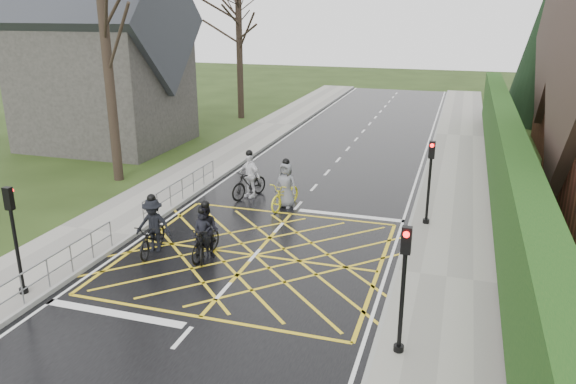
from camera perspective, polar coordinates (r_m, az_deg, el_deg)
The scene contains 20 objects.
ground at distance 18.30m, azimuth -3.41°, elevation -6.44°, with size 120.00×120.00×0.00m, color black.
road at distance 18.30m, azimuth -3.41°, elevation -6.43°, with size 9.00×80.00×0.01m, color black.
sidewalk_right at distance 17.27m, azimuth 15.79°, elevation -8.47°, with size 3.00×80.00×0.15m, color gray.
sidewalk_left at distance 21.02m, azimuth -18.95°, elevation -3.88°, with size 3.00×80.00×0.15m, color gray.
stone_wall at distance 22.79m, azimuth 20.84°, elevation -1.64°, with size 0.50×38.00×0.70m, color slate.
hedge at distance 22.29m, azimuth 21.34°, elevation 2.60°, with size 0.90×38.00×2.80m, color #0E3510.
conifer at distance 41.88m, azimuth 24.52°, elevation 13.07°, with size 4.60×4.60×10.00m.
church at distance 33.84m, azimuth -18.41°, elevation 12.77°, with size 8.80×7.80×11.00m.
tree_near at distance 26.22m, azimuth -18.43°, elevation 17.98°, with size 9.24×9.24×11.44m.
tree_far at distance 40.51m, azimuth -5.05°, elevation 17.57°, with size 8.40×8.40×10.40m.
railing_south at distance 17.45m, azimuth -22.23°, elevation -6.34°, with size 0.05×5.04×1.03m.
railing_north at distance 23.26m, azimuth -10.72°, elevation 0.80°, with size 0.05×6.04×1.03m.
traffic_light_ne at distance 20.62m, azimuth 14.14°, elevation 0.84°, with size 0.24×0.31×3.21m.
traffic_light_se at distance 12.83m, azimuth 11.56°, elevation -9.93°, with size 0.24×0.31×3.21m.
traffic_light_sw at distance 16.74m, azimuth -25.91°, elevation -4.61°, with size 0.24×0.31×3.21m.
cyclist_rear at distance 18.12m, azimuth -8.72°, elevation -5.00°, with size 1.28×1.84×1.70m.
cyclist_back at distance 18.09m, azimuth -8.34°, elevation -4.44°, with size 0.87×1.91×1.90m.
cyclist_mid at distance 18.78m, azimuth -13.55°, elevation -3.88°, with size 1.27×2.13×1.98m.
cyclist_front at distance 23.53m, azimuth -3.96°, elevation 1.21°, with size 1.30×2.11×2.05m.
cyclist_lead at distance 22.30m, azimuth -0.25°, elevation 0.13°, with size 1.14×2.18×2.02m.
Camera 1 is at (5.98, -15.52, 7.65)m, focal length 35.00 mm.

